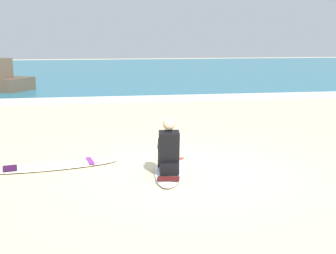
% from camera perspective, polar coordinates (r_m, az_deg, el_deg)
% --- Properties ---
extents(ground_plane, '(80.00, 80.00, 0.00)m').
position_cam_1_polar(ground_plane, '(7.91, 2.71, -5.75)').
color(ground_plane, beige).
extents(sea, '(80.00, 28.00, 0.10)m').
position_cam_1_polar(sea, '(30.25, -6.41, 7.19)').
color(sea, teal).
rests_on(sea, ground).
extents(breaking_foam, '(80.00, 0.90, 0.11)m').
position_cam_1_polar(breaking_foam, '(16.66, -3.82, 3.65)').
color(breaking_foam, white).
rests_on(breaking_foam, ground).
extents(surfboard_main, '(0.94, 2.13, 0.08)m').
position_cam_1_polar(surfboard_main, '(7.94, 0.27, -5.41)').
color(surfboard_main, silver).
rests_on(surfboard_main, ground).
extents(surfer_seated, '(0.41, 0.73, 0.95)m').
position_cam_1_polar(surfer_seated, '(7.58, 0.09, -3.10)').
color(surfer_seated, black).
rests_on(surfer_seated, surfboard_main).
extents(surfboard_spare_near, '(2.42, 0.94, 0.08)m').
position_cam_1_polar(surfboard_spare_near, '(8.39, -14.48, -4.86)').
color(surfboard_spare_near, white).
rests_on(surfboard_spare_near, ground).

